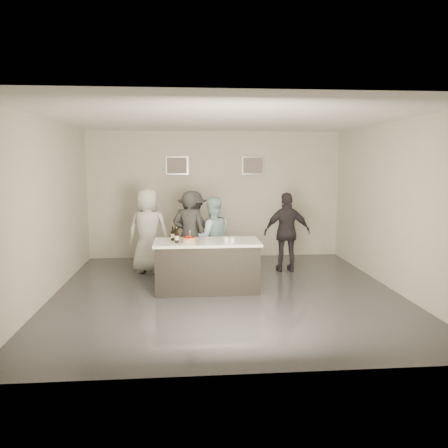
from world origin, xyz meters
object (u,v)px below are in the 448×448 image
(beer_bottle_b, at_px, (177,235))
(person_guest_left, at_px, (148,231))
(person_guest_back, at_px, (192,230))
(beer_bottle_a, at_px, (173,233))
(cake, at_px, (189,240))
(person_main_black, at_px, (189,236))
(bar_counter, at_px, (207,266))
(person_main_blue, at_px, (212,238))
(person_guest_right, at_px, (287,232))

(beer_bottle_b, bearing_deg, person_guest_left, 111.83)
(person_guest_left, distance_m, person_guest_back, 0.98)
(beer_bottle_a, bearing_deg, beer_bottle_b, -71.50)
(cake, height_order, person_main_black, person_main_black)
(beer_bottle_b, xyz_separation_m, person_guest_left, (-0.62, 1.56, -0.16))
(bar_counter, distance_m, person_main_black, 0.88)
(bar_counter, xyz_separation_m, cake, (-0.32, -0.10, 0.49))
(beer_bottle_b, bearing_deg, bar_counter, 15.23)
(beer_bottle_a, relative_size, person_guest_back, 0.16)
(bar_counter, relative_size, beer_bottle_a, 7.15)
(person_main_black, relative_size, person_main_blue, 1.08)
(person_main_blue, relative_size, person_guest_left, 0.92)
(person_guest_back, bearing_deg, beer_bottle_a, 85.07)
(person_guest_right, height_order, person_guest_back, person_guest_back)
(beer_bottle_b, bearing_deg, cake, 11.05)
(bar_counter, relative_size, person_guest_right, 1.12)
(bar_counter, bearing_deg, person_guest_back, 97.66)
(cake, xyz_separation_m, person_main_blue, (0.46, 0.96, -0.13))
(person_main_black, relative_size, person_guest_back, 1.04)
(beer_bottle_a, distance_m, person_guest_left, 1.45)
(bar_counter, xyz_separation_m, person_main_black, (-0.31, 0.72, 0.42))
(bar_counter, relative_size, person_guest_back, 1.12)
(beer_bottle_a, relative_size, person_guest_left, 0.15)
(person_guest_back, bearing_deg, person_guest_right, 173.25)
(cake, xyz_separation_m, person_guest_left, (-0.83, 1.52, -0.07))
(bar_counter, relative_size, person_main_blue, 1.16)
(beer_bottle_a, bearing_deg, person_guest_right, 26.47)
(beer_bottle_b, relative_size, person_main_black, 0.15)
(cake, distance_m, person_main_blue, 1.07)
(cake, bearing_deg, beer_bottle_a, 145.95)
(beer_bottle_b, height_order, person_guest_left, person_guest_left)
(bar_counter, height_order, person_guest_back, person_guest_back)
(person_guest_right, relative_size, person_guest_back, 0.99)
(person_guest_left, bearing_deg, bar_counter, 139.19)
(person_guest_left, height_order, person_guest_back, person_guest_left)
(beer_bottle_a, bearing_deg, person_main_black, 64.60)
(person_main_black, relative_size, person_guest_left, 1.00)
(person_main_black, distance_m, person_main_blue, 0.47)
(person_main_blue, height_order, person_guest_back, person_guest_back)
(person_main_blue, bearing_deg, person_guest_back, -75.57)
(beer_bottle_b, distance_m, person_main_black, 0.90)
(person_guest_right, bearing_deg, bar_counter, 35.83)
(cake, height_order, person_guest_right, person_guest_right)
(beer_bottle_b, distance_m, person_main_blue, 1.22)
(person_main_blue, relative_size, person_guest_right, 0.97)
(bar_counter, xyz_separation_m, person_guest_back, (-0.24, 1.75, 0.38))
(person_main_black, relative_size, person_guest_right, 1.05)
(cake, relative_size, beer_bottle_a, 0.92)
(beer_bottle_b, xyz_separation_m, person_guest_back, (0.29, 1.90, -0.20))
(cake, height_order, beer_bottle_a, beer_bottle_a)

